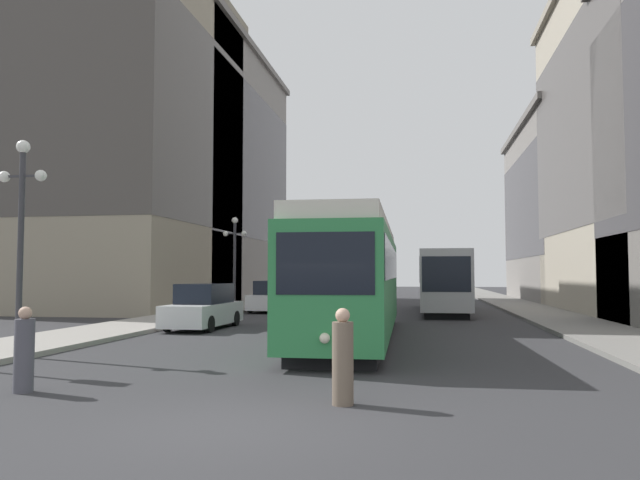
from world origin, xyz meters
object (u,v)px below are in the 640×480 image
Objects in this scene: parked_car_left_near at (272,297)px; lamp_post_left_far at (235,249)px; parked_car_left_mid at (204,308)px; transit_bus at (443,279)px; streetcar at (354,277)px; pedestrian_crossing_near at (343,360)px; pedestrian_crossing_far at (24,352)px; lamp_post_left_near at (21,212)px.

parked_car_left_near is 3.62m from lamp_post_left_far.
lamp_post_left_far is (-1.90, 9.90, 2.83)m from parked_car_left_mid.
streetcar is at bearing -102.46° from transit_bus.
parked_car_left_mid is at bearing -66.30° from pedestrian_crossing_near.
pedestrian_crossing_far is at bearing -117.58° from streetcar.
parked_car_left_near is 0.93× the size of parked_car_left_mid.
transit_bus is 2.64× the size of parked_car_left_mid.
streetcar is 10.42m from lamp_post_left_near.
parked_car_left_near is 0.86× the size of lamp_post_left_far.
transit_bus is at bearing 12.07° from lamp_post_left_far.
pedestrian_crossing_near is 1.02× the size of pedestrian_crossing_far.
parked_car_left_near is 25.44m from pedestrian_crossing_near.
lamp_post_left_far is at bearing 121.84° from streetcar.
lamp_post_left_near reaches higher than pedestrian_crossing_far.
pedestrian_crossing_far is at bearing -6.29° from pedestrian_crossing_near.
streetcar is 15.68m from transit_bus.
pedestrian_crossing_near is (-2.49, -25.63, -1.19)m from transit_bus.
parked_car_left_mid is at bearing 154.73° from streetcar.
parked_car_left_mid is 3.02× the size of pedestrian_crossing_near.
pedestrian_crossing_far is 6.29m from lamp_post_left_near.
lamp_post_left_near is 18.71m from lamp_post_left_far.
transit_bus is 2.28× the size of lamp_post_left_near.
lamp_post_left_far reaches higher than parked_car_left_mid.
parked_car_left_mid is at bearing 77.82° from lamp_post_left_near.
lamp_post_left_far is at bearing -73.69° from pedestrian_crossing_near.
lamp_post_left_near reaches higher than pedestrian_crossing_near.
streetcar reaches higher than transit_bus.
pedestrian_crossing_near is at bearing -178.85° from pedestrian_crossing_far.
streetcar is 2.80× the size of lamp_post_left_far.
parked_car_left_mid reaches higher than pedestrian_crossing_far.
parked_car_left_mid is 0.86× the size of lamp_post_left_near.
lamp_post_left_near reaches higher than lamp_post_left_far.
lamp_post_left_far reaches higher than transit_bus.
lamp_post_left_far reaches higher than streetcar.
lamp_post_left_near is (-3.32, 4.33, 3.13)m from pedestrian_crossing_far.
transit_bus is 15.94m from parked_car_left_mid.
pedestrian_crossing_near is 0.30× the size of lamp_post_left_far.
transit_bus is at bearing 8.65° from parked_car_left_near.
streetcar is at bearing -56.75° from lamp_post_left_far.
lamp_post_left_far is at bearing -167.67° from transit_bus.
parked_car_left_mid is at bearing -82.09° from pedestrian_crossing_far.
parked_car_left_near is at bearing -84.90° from pedestrian_crossing_far.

